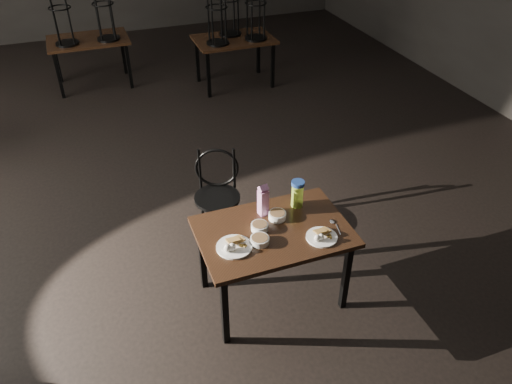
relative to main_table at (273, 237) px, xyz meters
name	(u,v)px	position (x,y,z in m)	size (l,w,h in m)	color
main_table	(273,237)	(0.00, 0.00, 0.00)	(1.20, 0.80, 0.75)	black
plate_left	(234,246)	(-0.36, -0.09, 0.10)	(0.28, 0.28, 0.09)	white
plate_right	(322,236)	(0.31, -0.22, 0.10)	(0.25, 0.25, 0.08)	white
bowl_near	(260,227)	(-0.10, 0.04, 0.11)	(0.14, 0.14, 0.05)	white
bowl_far	(277,215)	(0.08, 0.13, 0.11)	(0.14, 0.14, 0.06)	white
bowl_big	(260,240)	(-0.16, -0.10, 0.11)	(0.15, 0.15, 0.05)	white
juice_carton	(263,201)	(0.00, 0.22, 0.21)	(0.08, 0.08, 0.29)	#991B7B
water_bottle	(297,193)	(0.30, 0.23, 0.20)	(0.14, 0.14, 0.24)	#B1D93F
spoon	(333,223)	(0.48, -0.09, 0.08)	(0.05, 0.20, 0.01)	silver
bentwood_chair	(217,189)	(-0.18, 0.97, -0.12)	(0.48, 0.47, 0.92)	black
bg_table_right	(234,37)	(1.13, 4.41, 0.11)	(1.20, 0.80, 1.48)	black
bg_table_far	(88,39)	(-0.97, 5.15, 0.08)	(1.20, 0.80, 1.48)	black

